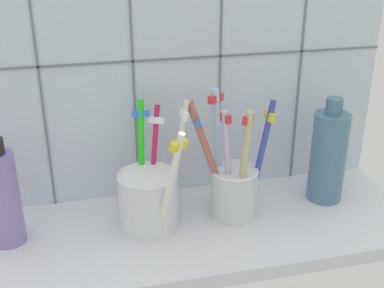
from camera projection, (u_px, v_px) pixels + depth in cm
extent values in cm
cube|color=silver|center=(195.00, 232.00, 70.41)|extent=(64.00, 22.00, 2.00)
cube|color=silver|center=(176.00, 62.00, 72.32)|extent=(64.00, 2.00, 45.00)
cube|color=slate|center=(39.00, 72.00, 67.26)|extent=(0.30, 0.20, 45.00)
cube|color=slate|center=(133.00, 67.00, 69.99)|extent=(0.30, 0.20, 45.00)
cube|color=slate|center=(220.00, 61.00, 72.71)|extent=(0.30, 0.20, 45.00)
cube|color=slate|center=(301.00, 56.00, 75.43)|extent=(0.30, 0.20, 45.00)
cube|color=slate|center=(177.00, 59.00, 71.03)|extent=(64.00, 0.20, 0.30)
cylinder|color=silver|center=(148.00, 200.00, 68.84)|extent=(8.19, 8.19, 7.75)
torus|color=silver|center=(147.00, 176.00, 67.26)|extent=(8.28, 8.28, 0.50)
cylinder|color=#CE1C51|center=(154.00, 161.00, 70.55)|extent=(3.19, 4.92, 15.62)
cube|color=white|center=(156.00, 120.00, 69.64)|extent=(2.57, 1.96, 1.06)
cylinder|color=white|center=(169.00, 187.00, 62.92)|extent=(3.55, 5.39, 16.41)
cube|color=yellow|center=(179.00, 145.00, 59.11)|extent=(2.54, 2.13, 1.33)
cylinder|color=silver|center=(176.00, 164.00, 67.27)|extent=(3.71, 0.86, 17.76)
cube|color=white|center=(184.00, 115.00, 64.71)|extent=(0.84, 2.14, 1.12)
cylinder|color=#1EDF1A|center=(142.00, 158.00, 70.40)|extent=(2.04, 4.86, 16.48)
cube|color=blue|center=(141.00, 114.00, 69.20)|extent=(2.56, 1.41, 1.00)
cylinder|color=silver|center=(234.00, 192.00, 71.64)|extent=(6.67, 6.67, 7.01)
torus|color=silver|center=(235.00, 171.00, 70.21)|extent=(6.83, 6.83, 0.50)
cylinder|color=silver|center=(228.00, 164.00, 68.88)|extent=(2.52, 1.52, 16.13)
cube|color=#E5333F|center=(226.00, 118.00, 65.78)|extent=(1.27, 1.99, 1.17)
cylinder|color=#C4BA81|center=(243.00, 165.00, 68.32)|extent=(2.21, 2.34, 16.34)
cube|color=#E5333F|center=(248.00, 119.00, 65.25)|extent=(2.04, 1.90, 1.20)
cylinder|color=#B35D51|center=(210.00, 160.00, 68.67)|extent=(6.88, 1.63, 17.66)
cube|color=blue|center=(197.00, 121.00, 66.03)|extent=(1.09, 2.33, 1.02)
cylinder|color=silver|center=(218.00, 150.00, 70.90)|extent=(2.20, 2.56, 18.08)
cube|color=#E5333F|center=(216.00, 98.00, 68.15)|extent=(2.55, 2.13, 1.11)
cylinder|color=#4045B6|center=(260.00, 157.00, 70.24)|extent=(3.82, 1.16, 16.81)
cube|color=yellow|center=(270.00, 116.00, 68.04)|extent=(0.97, 2.37, 1.28)
cylinder|color=slate|center=(328.00, 157.00, 74.48)|extent=(5.29, 5.29, 13.82)
cylinder|color=slate|center=(334.00, 106.00, 71.19)|extent=(2.40, 2.40, 2.38)
cylinder|color=#8971B7|center=(3.00, 199.00, 64.12)|extent=(4.30, 4.30, 12.88)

